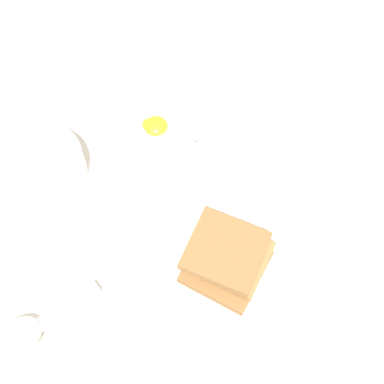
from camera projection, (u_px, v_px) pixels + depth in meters
The scene contains 6 objects.
ground_plane at pixel (101, 273), 0.83m from camera, with size 3.00×3.00×0.00m, color silver.
egg_bowl at pixel (162, 127), 0.92m from camera, with size 0.16×0.16×0.08m.
toast_plate at pixel (225, 265), 0.83m from camera, with size 0.23×0.23×0.02m.
toast_sandwich at pixel (227, 258), 0.80m from camera, with size 0.14×0.14×0.05m.
soup_spoon at pixel (26, 333), 0.78m from camera, with size 0.08×0.18×0.03m.
congee_bowl at pixel (37, 168), 0.89m from camera, with size 0.16×0.16×0.05m.
Camera 1 is at (0.28, -0.12, 0.80)m, focal length 50.00 mm.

